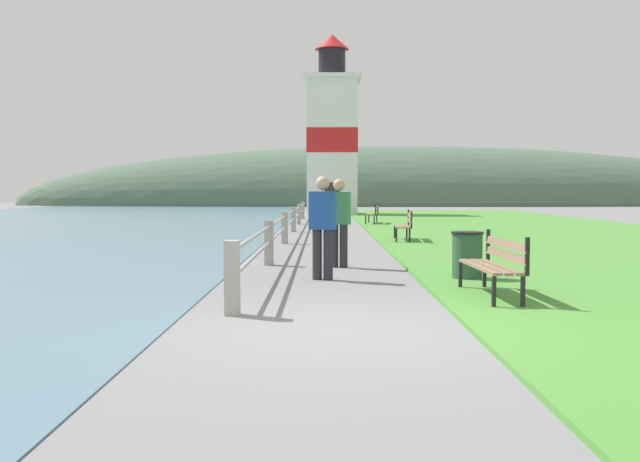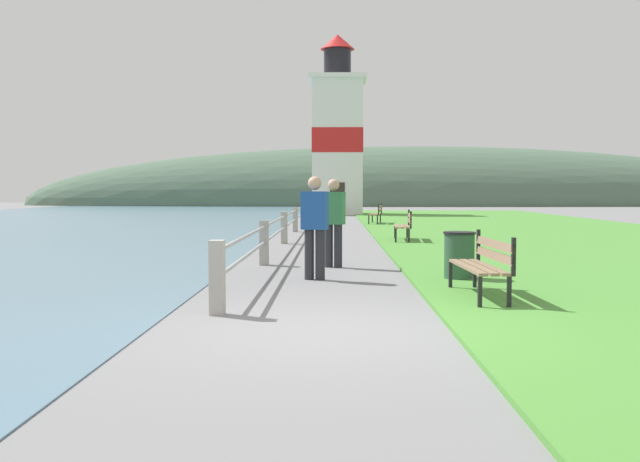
{
  "view_description": "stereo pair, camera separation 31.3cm",
  "coord_description": "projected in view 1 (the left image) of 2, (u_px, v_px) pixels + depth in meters",
  "views": [
    {
      "loc": [
        -0.17,
        -7.67,
        1.53
      ],
      "look_at": [
        -0.3,
        13.81,
        0.3
      ],
      "focal_mm": 40.0,
      "sensor_mm": 36.0,
      "label": 1
    },
    {
      "loc": [
        0.14,
        -7.67,
        1.53
      ],
      "look_at": [
        -0.3,
        13.81,
        0.3
      ],
      "focal_mm": 40.0,
      "sensor_mm": 36.0,
      "label": 2
    }
  ],
  "objects": [
    {
      "name": "lighthouse",
      "position": [
        332.0,
        137.0,
        44.57
      ],
      "size": [
        3.55,
        3.55,
        11.21
      ],
      "color": "white",
      "rests_on": "ground_plane"
    },
    {
      "name": "distant_hillside",
      "position": [
        404.0,
        205.0,
        73.11
      ],
      "size": [
        80.0,
        16.0,
        12.0
      ],
      "color": "#4C6651",
      "rests_on": "ground_plane"
    },
    {
      "name": "person_strolling",
      "position": [
        339.0,
        220.0,
        14.1
      ],
      "size": [
        0.48,
        0.35,
        1.75
      ],
      "rotation": [
        0.0,
        0.0,
        1.27
      ],
      "color": "#28282D",
      "rests_on": "ground_plane"
    },
    {
      "name": "person_by_railing",
      "position": [
        323.0,
        224.0,
        12.14
      ],
      "size": [
        0.48,
        0.34,
        1.77
      ],
      "rotation": [
        0.0,
        0.0,
        1.3
      ],
      "color": "#28282D",
      "rests_on": "ground_plane"
    },
    {
      "name": "seawall_railing",
      "position": [
        290.0,
        220.0,
        23.29
      ],
      "size": [
        0.18,
        29.37,
        0.92
      ],
      "color": "#A8A399",
      "rests_on": "ground_plane"
    },
    {
      "name": "grass_verge",
      "position": [
        536.0,
        232.0,
        25.43
      ],
      "size": [
        12.0,
        53.27,
        0.06
      ],
      "color": "#4C8E38",
      "rests_on": "ground_plane"
    },
    {
      "name": "park_bench_near",
      "position": [
        495.0,
        262.0,
        9.9
      ],
      "size": [
        0.55,
        1.9,
        0.94
      ],
      "rotation": [
        0.0,
        0.0,
        3.18
      ],
      "color": "#846B51",
      "rests_on": "ground_plane"
    },
    {
      "name": "park_bench_far",
      "position": [
        373.0,
        213.0,
        31.62
      ],
      "size": [
        0.72,
        1.86,
        0.94
      ],
      "rotation": [
        0.0,
        0.0,
        3.0
      ],
      "color": "#846B51",
      "rests_on": "ground_plane"
    },
    {
      "name": "trash_bin",
      "position": [
        467.0,
        256.0,
        11.94
      ],
      "size": [
        0.54,
        0.54,
        0.84
      ],
      "color": "#2D5138",
      "rests_on": "ground_plane"
    },
    {
      "name": "park_bench_midway",
      "position": [
        405.0,
        224.0,
        21.01
      ],
      "size": [
        0.61,
        1.9,
        0.94
      ],
      "rotation": [
        0.0,
        0.0,
        3.07
      ],
      "color": "#846B51",
      "rests_on": "ground_plane"
    },
    {
      "name": "ground_plane",
      "position": [
        340.0,
        331.0,
        7.75
      ],
      "size": [
        160.0,
        160.0,
        0.0
      ],
      "primitive_type": "plane",
      "color": "slate"
    }
  ]
}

